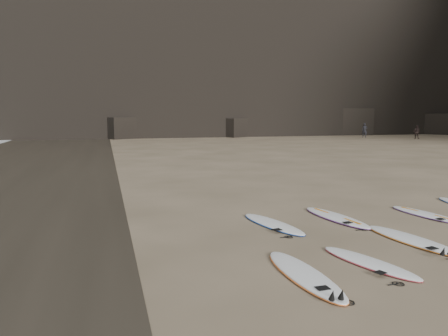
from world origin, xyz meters
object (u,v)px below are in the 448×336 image
object	(u,v)px
surfboard_1	(369,262)
surfboard_6	(336,217)
person_b	(417,132)
person_a	(365,130)
surfboard_7	(426,214)
surfboard_5	(273,224)
surfboard_2	(412,240)
surfboard_0	(304,274)

from	to	relation	value
surfboard_1	surfboard_6	distance (m)	3.78
person_b	person_a	bearing A→B (deg)	10.37
person_a	surfboard_7	bearing A→B (deg)	-77.94
surfboard_1	surfboard_5	bearing A→B (deg)	85.61
person_a	person_b	size ratio (longest dim) A/B	1.11
surfboard_2	person_a	world-z (taller)	person_a
surfboard_5	surfboard_6	bearing A→B (deg)	-7.62
surfboard_5	person_a	distance (m)	44.79
surfboard_2	surfboard_5	size ratio (longest dim) A/B	1.06
surfboard_0	surfboard_7	world-z (taller)	surfboard_0
surfboard_0	surfboard_5	bearing A→B (deg)	75.03
surfboard_6	surfboard_7	xyz separation A→B (m)	(2.74, -0.38, -0.01)
surfboard_0	surfboard_5	distance (m)	3.70
surfboard_1	surfboard_2	size ratio (longest dim) A/B	0.85
surfboard_2	surfboard_5	xyz separation A→B (m)	(-2.60, 2.26, -0.00)
surfboard_5	person_b	world-z (taller)	person_b
surfboard_0	person_b	bearing A→B (deg)	46.56
surfboard_5	surfboard_6	xyz separation A→B (m)	(2.02, 0.21, 0.00)
surfboard_7	surfboard_2	bearing A→B (deg)	-144.72
surfboard_1	surfboard_5	world-z (taller)	surfboard_5
surfboard_6	surfboard_1	bearing A→B (deg)	-117.61
surfboard_6	person_a	size ratio (longest dim) A/B	1.58
surfboard_5	person_b	bearing A→B (deg)	32.96
surfboard_2	surfboard_7	xyz separation A→B (m)	(2.15, 2.10, -0.00)
surfboard_2	surfboard_5	bearing A→B (deg)	130.74
surfboard_0	surfboard_2	bearing A→B (deg)	19.26
surfboard_0	person_b	world-z (taller)	person_b
surfboard_1	surfboard_6	world-z (taller)	surfboard_6
surfboard_0	surfboard_2	size ratio (longest dim) A/B	0.99
surfboard_1	surfboard_2	distance (m)	2.17
surfboard_5	surfboard_7	world-z (taller)	surfboard_5
person_a	surfboard_1	bearing A→B (deg)	-80.18
surfboard_2	surfboard_5	world-z (taller)	surfboard_2
surfboard_0	surfboard_2	distance (m)	3.67
surfboard_0	person_b	distance (m)	47.81
person_b	surfboard_1	bearing A→B (deg)	102.05
surfboard_0	surfboard_7	size ratio (longest dim) A/B	1.09
person_b	surfboard_7	bearing A→B (deg)	103.48
surfboard_1	surfboard_5	size ratio (longest dim) A/B	0.90
surfboard_2	surfboard_0	bearing A→B (deg)	-166.78
surfboard_0	surfboard_5	xyz separation A→B (m)	(0.81, 3.61, -0.00)
person_b	surfboard_5	bearing A→B (deg)	98.57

